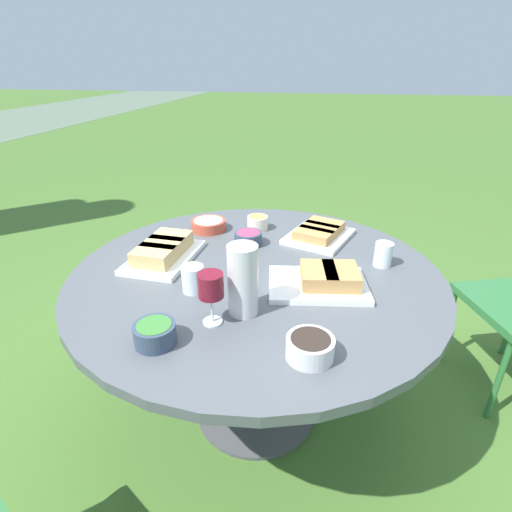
% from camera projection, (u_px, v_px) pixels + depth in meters
% --- Properties ---
extents(ground_plane, '(40.00, 40.00, 0.00)m').
position_uv_depth(ground_plane, '(256.00, 409.00, 1.85)').
color(ground_plane, '#446B2B').
extents(dining_table, '(1.41, 1.41, 0.73)m').
position_uv_depth(dining_table, '(256.00, 292.00, 1.57)').
color(dining_table, '#4C4C51').
rests_on(dining_table, ground_plane).
extents(water_pitcher, '(0.10, 0.10, 0.23)m').
position_uv_depth(water_pitcher, '(243.00, 280.00, 1.22)').
color(water_pitcher, silver).
rests_on(water_pitcher, dining_table).
extents(wine_glass, '(0.08, 0.08, 0.17)m').
position_uv_depth(wine_glass, '(211.00, 287.00, 1.17)').
color(wine_glass, silver).
rests_on(wine_glass, dining_table).
extents(platter_bread_main, '(0.36, 0.25, 0.08)m').
position_uv_depth(platter_bread_main, '(163.00, 251.00, 1.60)').
color(platter_bread_main, white).
rests_on(platter_bread_main, dining_table).
extents(platter_charcuterie, '(0.29, 0.37, 0.07)m').
position_uv_depth(platter_charcuterie, '(324.00, 280.00, 1.40)').
color(platter_charcuterie, white).
rests_on(platter_charcuterie, dining_table).
extents(platter_sandwich_side, '(0.36, 0.33, 0.06)m').
position_uv_depth(platter_sandwich_side, '(319.00, 233.00, 1.79)').
color(platter_sandwich_side, white).
rests_on(platter_sandwich_side, dining_table).
extents(bowl_fries, '(0.10, 0.10, 0.06)m').
position_uv_depth(bowl_fries, '(258.00, 222.00, 1.89)').
color(bowl_fries, beige).
rests_on(bowl_fries, dining_table).
extents(bowl_salad, '(0.12, 0.12, 0.06)m').
position_uv_depth(bowl_salad, '(155.00, 333.00, 1.12)').
color(bowl_salad, '#334256').
rests_on(bowl_salad, dining_table).
extents(bowl_olives, '(0.13, 0.13, 0.06)m').
position_uv_depth(bowl_olives, '(310.00, 347.00, 1.07)').
color(bowl_olives, silver).
rests_on(bowl_olives, dining_table).
extents(bowl_dip_red, '(0.12, 0.12, 0.06)m').
position_uv_depth(bowl_dip_red, '(248.00, 238.00, 1.73)').
color(bowl_dip_red, '#334256').
rests_on(bowl_dip_red, dining_table).
extents(bowl_dip_cream, '(0.16, 0.16, 0.05)m').
position_uv_depth(bowl_dip_cream, '(208.00, 224.00, 1.88)').
color(bowl_dip_cream, '#B74733').
rests_on(bowl_dip_cream, dining_table).
extents(cup_water_near, '(0.07, 0.07, 0.09)m').
position_uv_depth(cup_water_near, '(383.00, 254.00, 1.54)').
color(cup_water_near, silver).
rests_on(cup_water_near, dining_table).
extents(cup_water_far, '(0.08, 0.08, 0.09)m').
position_uv_depth(cup_water_far, '(193.00, 279.00, 1.37)').
color(cup_water_far, silver).
rests_on(cup_water_far, dining_table).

